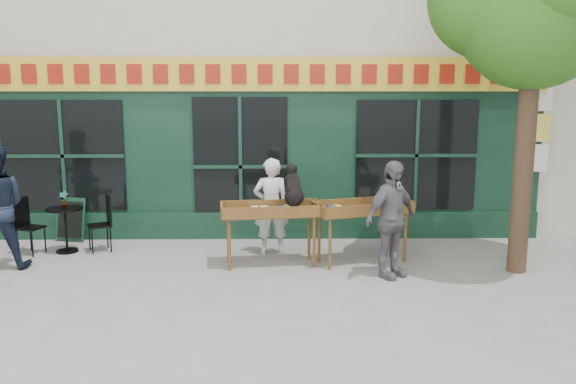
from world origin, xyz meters
name	(u,v)px	position (x,y,z in m)	size (l,w,h in m)	color
ground	(231,279)	(0.00, 0.00, 0.00)	(80.00, 80.00, 0.00)	slate
book_cart_center	(271,214)	(0.57, 0.68, 0.82)	(1.57, 0.80, 0.99)	brown
dog	(293,184)	(0.92, 0.63, 1.29)	(0.34, 0.60, 0.60)	black
woman	(271,206)	(0.57, 1.33, 0.81)	(0.59, 0.39, 1.62)	silver
book_cart_right	(363,211)	(2.02, 0.82, 0.82)	(1.62, 1.05, 0.99)	brown
man_right	(391,220)	(2.32, 0.07, 0.86)	(1.01, 0.42, 1.72)	#57575C
bistro_table	(65,221)	(-2.91, 1.44, 0.54)	(0.60, 0.60, 0.76)	black
bistro_chair_left	(25,221)	(-3.54, 1.37, 0.56)	(0.46, 0.46, 0.95)	black
bistro_chair_right	(104,219)	(-2.28, 1.54, 0.56)	(0.49, 0.49, 0.95)	black
potted_plant	(64,200)	(-2.91, 1.44, 0.91)	(0.15, 0.10, 0.29)	gray
chalkboard	(70,219)	(-3.11, 2.19, 0.40)	(0.59, 0.30, 0.79)	black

